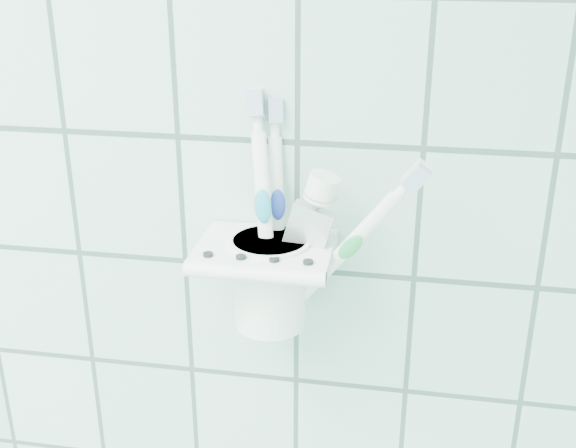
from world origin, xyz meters
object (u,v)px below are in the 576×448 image
(toothbrush_pink, at_px, (271,216))
(toothbrush_orange, at_px, (284,214))
(holder_bracket, at_px, (266,252))
(toothpaste_tube, at_px, (283,230))
(cup, at_px, (270,278))
(toothbrush_blue, at_px, (279,211))

(toothbrush_pink, height_order, toothbrush_orange, toothbrush_pink)
(toothbrush_pink, bearing_deg, holder_bracket, 116.46)
(holder_bracket, height_order, toothpaste_tube, toothpaste_tube)
(holder_bracket, xyz_separation_m, cup, (0.00, 0.00, -0.03))
(toothbrush_pink, relative_size, toothbrush_blue, 1.06)
(cup, height_order, toothpaste_tube, toothpaste_tube)
(holder_bracket, xyz_separation_m, toothbrush_blue, (0.01, 0.02, 0.04))
(cup, bearing_deg, toothpaste_tube, 30.23)
(cup, relative_size, toothpaste_tube, 0.55)
(holder_bracket, bearing_deg, toothbrush_blue, 55.99)
(toothbrush_pink, bearing_deg, cup, 100.30)
(holder_bracket, distance_m, toothpaste_tube, 0.03)
(toothbrush_pink, height_order, toothbrush_blue, toothbrush_pink)
(toothbrush_blue, relative_size, toothpaste_tube, 1.28)
(holder_bracket, bearing_deg, toothbrush_orange, 17.40)
(cup, bearing_deg, holder_bracket, -130.36)
(holder_bracket, bearing_deg, toothpaste_tube, 35.79)
(cup, height_order, toothbrush_pink, toothbrush_pink)
(holder_bracket, distance_m, toothbrush_orange, 0.04)
(holder_bracket, relative_size, toothpaste_tube, 0.78)
(toothbrush_blue, distance_m, toothpaste_tube, 0.02)
(toothbrush_blue, xyz_separation_m, toothpaste_tube, (0.00, -0.00, -0.02))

